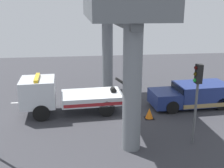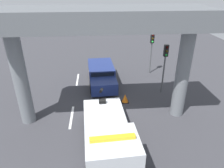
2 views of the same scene
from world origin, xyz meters
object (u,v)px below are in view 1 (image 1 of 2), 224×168
(tow_truck_white, at_px, (61,95))
(towed_van_green, at_px, (193,95))
(traffic_light_far, at_px, (197,87))
(traffic_cone_orange, at_px, (149,114))

(tow_truck_white, distance_m, towed_van_green, 8.72)
(tow_truck_white, height_order, towed_van_green, tow_truck_white)
(traffic_light_far, bearing_deg, towed_van_green, -113.23)
(towed_van_green, height_order, traffic_cone_orange, towed_van_green)
(tow_truck_white, height_order, traffic_cone_orange, tow_truck_white)
(towed_van_green, relative_size, traffic_light_far, 1.33)
(traffic_cone_orange, bearing_deg, traffic_light_far, 112.58)
(towed_van_green, distance_m, traffic_light_far, 5.73)
(towed_van_green, height_order, traffic_light_far, traffic_light_far)
(towed_van_green, bearing_deg, traffic_cone_orange, 25.55)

